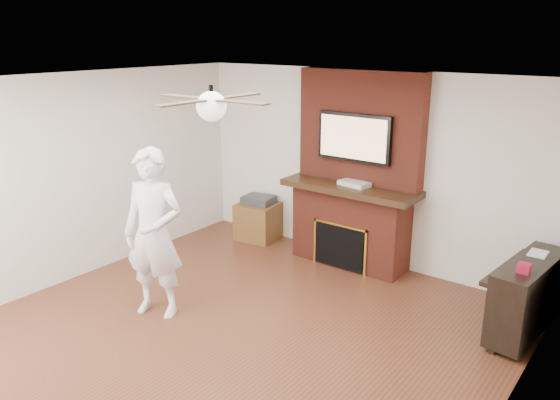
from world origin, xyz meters
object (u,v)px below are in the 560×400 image
Objects in this scene: person at (154,234)px; fireplace at (354,190)px; side_table at (259,219)px; piano at (526,295)px.

fireplace is at bearing 48.25° from person.
fireplace is 1.37× the size of person.
person is (-0.97, -2.48, -0.08)m from fireplace.
fireplace is at bearing -5.31° from side_table.
side_table is 0.52× the size of piano.
piano is (3.28, 1.93, -0.49)m from person.
fireplace is 2.02× the size of piano.
side_table is (-0.56, 2.41, -0.61)m from person.
piano is at bearing -14.96° from side_table.
person is 1.47× the size of piano.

